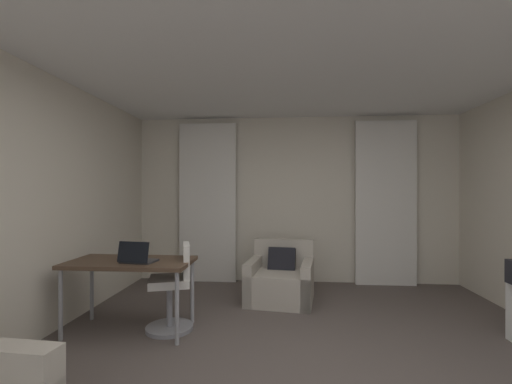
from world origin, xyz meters
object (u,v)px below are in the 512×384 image
at_px(armchair, 281,280).
at_px(desk_chair, 174,291).
at_px(laptop, 137,258).
at_px(desk, 131,267).

bearing_deg(armchair, desk_chair, -136.42).
relative_size(armchair, laptop, 2.64).
height_order(armchair, desk, armchair).
bearing_deg(desk_chair, armchair, 43.58).
xyz_separation_m(armchair, desk, (-1.52, -1.12, 0.40)).
distance_m(desk_chair, laptop, 0.52).
distance_m(desk, desk_chair, 0.51).
xyz_separation_m(desk_chair, laptop, (-0.31, -0.18, 0.37)).
xyz_separation_m(armchair, laptop, (-1.41, -1.22, 0.51)).
bearing_deg(desk, desk_chair, 9.66).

